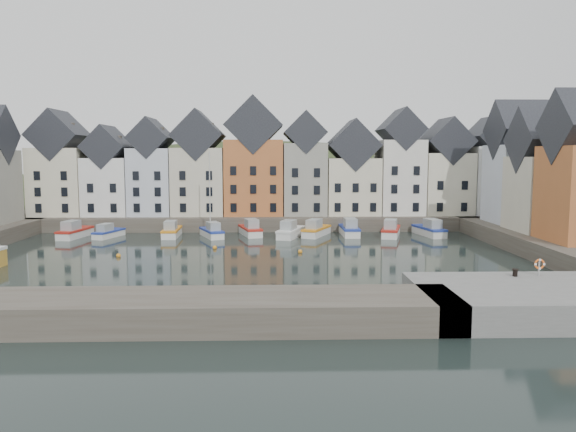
{
  "coord_description": "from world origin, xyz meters",
  "views": [
    {
      "loc": [
        2.87,
        -57.91,
        11.22
      ],
      "look_at": [
        4.64,
        6.0,
        4.13
      ],
      "focal_mm": 35.0,
      "sensor_mm": 36.0,
      "label": 1
    }
  ],
  "objects_px": {
    "boat_d": "(212,232)",
    "mooring_bollard": "(515,272)",
    "boat_a": "(74,232)",
    "life_ring_post": "(539,265)"
  },
  "relations": [
    {
      "from": "boat_a",
      "to": "life_ring_post",
      "type": "bearing_deg",
      "value": -27.08
    },
    {
      "from": "boat_a",
      "to": "mooring_bollard",
      "type": "xyz_separation_m",
      "value": [
        45.01,
        -34.21,
        1.53
      ]
    },
    {
      "from": "mooring_bollard",
      "to": "boat_a",
      "type": "bearing_deg",
      "value": 142.76
    },
    {
      "from": "boat_d",
      "to": "life_ring_post",
      "type": "relative_size",
      "value": 9.05
    },
    {
      "from": "boat_d",
      "to": "mooring_bollard",
      "type": "distance_m",
      "value": 43.27
    },
    {
      "from": "boat_d",
      "to": "boat_a",
      "type": "bearing_deg",
      "value": 158.28
    },
    {
      "from": "mooring_bollard",
      "to": "life_ring_post",
      "type": "relative_size",
      "value": 0.43
    },
    {
      "from": "boat_a",
      "to": "life_ring_post",
      "type": "distance_m",
      "value": 58.01
    },
    {
      "from": "mooring_bollard",
      "to": "life_ring_post",
      "type": "height_order",
      "value": "life_ring_post"
    },
    {
      "from": "boat_a",
      "to": "mooring_bollard",
      "type": "relative_size",
      "value": 12.64
    }
  ]
}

